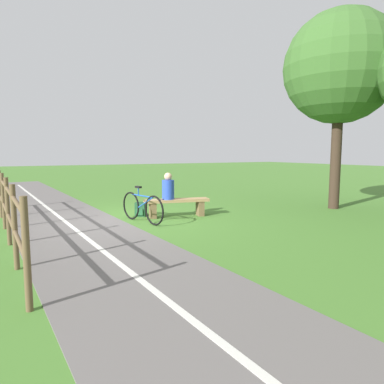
{
  "coord_description": "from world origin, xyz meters",
  "views": [
    {
      "loc": [
        2.73,
        8.62,
        1.77
      ],
      "look_at": [
        -0.8,
        2.15,
        0.91
      ],
      "focal_mm": 31.98,
      "sensor_mm": 36.0,
      "label": 1
    }
  ],
  "objects_px": {
    "bench": "(177,204)",
    "tree_far_left": "(340,68)",
    "person_seated": "(168,188)",
    "backpack": "(141,209)",
    "bicycle": "(142,207)"
  },
  "relations": [
    {
      "from": "bench",
      "to": "person_seated",
      "type": "height_order",
      "value": "person_seated"
    },
    {
      "from": "tree_far_left",
      "to": "bench",
      "type": "bearing_deg",
      "value": -12.57
    },
    {
      "from": "person_seated",
      "to": "bicycle",
      "type": "distance_m",
      "value": 1.02
    },
    {
      "from": "backpack",
      "to": "person_seated",
      "type": "bearing_deg",
      "value": 139.75
    },
    {
      "from": "person_seated",
      "to": "backpack",
      "type": "height_order",
      "value": "person_seated"
    },
    {
      "from": "bench",
      "to": "tree_far_left",
      "type": "xyz_separation_m",
      "value": [
        -4.98,
        1.11,
        3.96
      ]
    },
    {
      "from": "backpack",
      "to": "bench",
      "type": "bearing_deg",
      "value": 145.98
    },
    {
      "from": "bicycle",
      "to": "tree_far_left",
      "type": "relative_size",
      "value": 0.29
    },
    {
      "from": "bicycle",
      "to": "backpack",
      "type": "distance_m",
      "value": 0.89
    },
    {
      "from": "bench",
      "to": "bicycle",
      "type": "relative_size",
      "value": 1.06
    },
    {
      "from": "bench",
      "to": "tree_far_left",
      "type": "height_order",
      "value": "tree_far_left"
    },
    {
      "from": "bicycle",
      "to": "tree_far_left",
      "type": "xyz_separation_m",
      "value": [
        -6.08,
        0.85,
        3.91
      ]
    },
    {
      "from": "tree_far_left",
      "to": "bicycle",
      "type": "bearing_deg",
      "value": -7.94
    },
    {
      "from": "person_seated",
      "to": "backpack",
      "type": "bearing_deg",
      "value": -27.31
    },
    {
      "from": "person_seated",
      "to": "tree_far_left",
      "type": "height_order",
      "value": "tree_far_left"
    }
  ]
}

